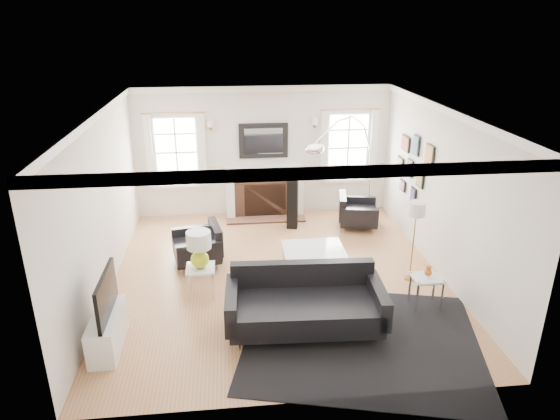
{
  "coord_description": "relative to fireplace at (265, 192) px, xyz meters",
  "views": [
    {
      "loc": [
        -0.77,
        -7.48,
        4.15
      ],
      "look_at": [
        0.07,
        0.3,
        1.09
      ],
      "focal_mm": 32.0,
      "sensor_mm": 36.0,
      "label": 1
    }
  ],
  "objects": [
    {
      "name": "back_wall",
      "position": [
        0.0,
        0.21,
        0.86
      ],
      "size": [
        5.5,
        0.04,
        2.8
      ],
      "primitive_type": "cube",
      "color": "silver",
      "rests_on": "floor"
    },
    {
      "name": "sofa",
      "position": [
        0.22,
        -4.33,
        -0.15
      ],
      "size": [
        2.23,
        1.11,
        0.71
      ],
      "color": "black",
      "rests_on": "floor"
    },
    {
      "name": "gourd_lamp",
      "position": [
        -1.26,
        -3.28,
        0.3
      ],
      "size": [
        0.38,
        0.38,
        0.6
      ],
      "color": "#C8DF1B",
      "rests_on": "side_table_left"
    },
    {
      "name": "tv_unit",
      "position": [
        -2.44,
        -4.49,
        -0.21
      ],
      "size": [
        0.35,
        1.0,
        1.09
      ],
      "color": "white",
      "rests_on": "floor"
    },
    {
      "name": "coffee_table",
      "position": [
        0.62,
        -2.83,
        -0.12
      ],
      "size": [
        1.03,
        1.03,
        0.46
      ],
      "color": "silver",
      "rests_on": "floor"
    },
    {
      "name": "mantel_mirror",
      "position": [
        0.0,
        0.16,
        1.11
      ],
      "size": [
        1.05,
        0.07,
        0.75
      ],
      "color": "black",
      "rests_on": "back_wall"
    },
    {
      "name": "window_left",
      "position": [
        -1.85,
        0.16,
        0.92
      ],
      "size": [
        1.24,
        0.15,
        1.62
      ],
      "color": "white",
      "rests_on": "back_wall"
    },
    {
      "name": "area_rug",
      "position": [
        0.95,
        -4.73,
        -0.54
      ],
      "size": [
        3.68,
        3.3,
        0.01
      ],
      "primitive_type": "cube",
      "rotation": [
        0.0,
        0.0,
        -0.24
      ],
      "color": "black",
      "rests_on": "floor"
    },
    {
      "name": "side_table_left",
      "position": [
        -1.26,
        -3.28,
        -0.15
      ],
      "size": [
        0.45,
        0.45,
        0.49
      ],
      "color": "silver",
      "rests_on": "floor"
    },
    {
      "name": "left_wall",
      "position": [
        -2.75,
        -2.79,
        0.86
      ],
      "size": [
        0.04,
        6.0,
        2.8
      ],
      "primitive_type": "cube",
      "color": "silver",
      "rests_on": "floor"
    },
    {
      "name": "nesting_table",
      "position": [
        2.12,
        -3.99,
        -0.14
      ],
      "size": [
        0.47,
        0.39,
        0.51
      ],
      "color": "silver",
      "rests_on": "floor"
    },
    {
      "name": "window_right",
      "position": [
        1.85,
        0.16,
        0.92
      ],
      "size": [
        1.24,
        0.15,
        1.62
      ],
      "color": "white",
      "rests_on": "back_wall"
    },
    {
      "name": "armchair_right",
      "position": [
        1.83,
        -0.87,
        -0.22
      ],
      "size": [
        0.93,
        1.0,
        0.58
      ],
      "color": "black",
      "rests_on": "floor"
    },
    {
      "name": "orange_vase",
      "position": [
        2.12,
        -3.99,
        0.07
      ],
      "size": [
        0.11,
        0.11,
        0.17
      ],
      "color": "#B05616",
      "rests_on": "nesting_table"
    },
    {
      "name": "speaker_tower",
      "position": [
        0.52,
        -0.73,
        0.0
      ],
      "size": [
        0.26,
        0.26,
        1.09
      ],
      "primitive_type": "cube",
      "rotation": [
        0.0,
        0.0,
        -0.23
      ],
      "color": "black",
      "rests_on": "floor"
    },
    {
      "name": "arc_floor_lamp",
      "position": [
        1.48,
        -1.14,
        0.79
      ],
      "size": [
        1.74,
        1.61,
        2.46
      ],
      "color": "white",
      "rests_on": "floor"
    },
    {
      "name": "armchair_left",
      "position": [
        -1.33,
        -2.18,
        -0.21
      ],
      "size": [
        0.94,
        1.02,
        0.6
      ],
      "color": "black",
      "rests_on": "floor"
    },
    {
      "name": "fireplace",
      "position": [
        0.0,
        0.0,
        0.0
      ],
      "size": [
        1.7,
        0.69,
        1.11
      ],
      "color": "white",
      "rests_on": "floor"
    },
    {
      "name": "ceiling",
      "position": [
        0.0,
        -2.79,
        2.26
      ],
      "size": [
        5.5,
        6.0,
        0.02
      ],
      "primitive_type": "cube",
      "color": "white",
      "rests_on": "back_wall"
    },
    {
      "name": "right_wall",
      "position": [
        2.75,
        -2.79,
        0.86
      ],
      "size": [
        0.04,
        6.0,
        2.8
      ],
      "primitive_type": "cube",
      "color": "silver",
      "rests_on": "floor"
    },
    {
      "name": "crown_molding",
      "position": [
        0.0,
        -2.79,
        2.2
      ],
      "size": [
        5.5,
        6.0,
        0.12
      ],
      "primitive_type": "cube",
      "color": "white",
      "rests_on": "back_wall"
    },
    {
      "name": "floor",
      "position": [
        0.0,
        -2.79,
        -0.54
      ],
      "size": [
        6.0,
        6.0,
        0.0
      ],
      "primitive_type": "plane",
      "color": "#A96D47",
      "rests_on": "ground"
    },
    {
      "name": "gallery_wall",
      "position": [
        2.72,
        -1.5,
        0.99
      ],
      "size": [
        0.04,
        1.73,
        1.29
      ],
      "color": "black",
      "rests_on": "right_wall"
    },
    {
      "name": "stick_floor_lamp",
      "position": [
        2.2,
        -3.13,
        0.65
      ],
      "size": [
        0.28,
        0.28,
        1.38
      ],
      "color": "#A47739",
      "rests_on": "floor"
    },
    {
      "name": "front_wall",
      "position": [
        0.0,
        -5.79,
        0.86
      ],
      "size": [
        5.5,
        0.04,
        2.8
      ],
      "primitive_type": "cube",
      "color": "silver",
      "rests_on": "floor"
    }
  ]
}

